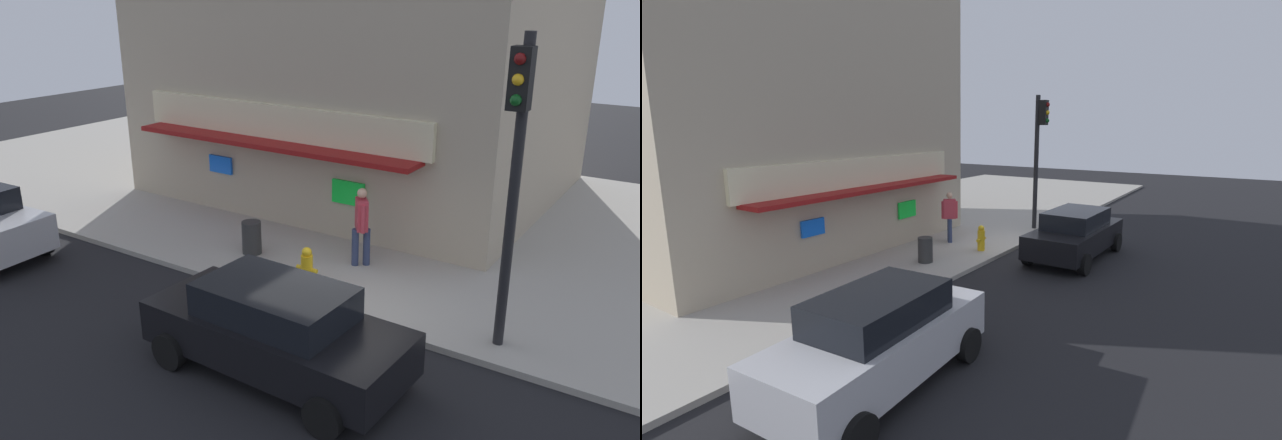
% 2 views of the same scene
% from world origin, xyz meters
% --- Properties ---
extents(ground_plane, '(58.54, 58.54, 0.00)m').
position_xyz_m(ground_plane, '(0.00, 0.00, 0.00)').
color(ground_plane, black).
extents(sidewalk, '(39.03, 12.82, 0.13)m').
position_xyz_m(sidewalk, '(0.00, 6.41, 0.06)').
color(sidewalk, '#A39E93').
rests_on(sidewalk, ground_plane).
extents(corner_building, '(11.36, 9.94, 8.86)m').
position_xyz_m(corner_building, '(-4.02, 8.02, 4.55)').
color(corner_building, tan).
rests_on(corner_building, sidewalk).
extents(traffic_light, '(0.32, 0.58, 5.31)m').
position_xyz_m(traffic_light, '(2.89, 0.59, 3.52)').
color(traffic_light, black).
rests_on(traffic_light, sidewalk).
extents(fire_hydrant, '(0.49, 0.25, 0.87)m').
position_xyz_m(fire_hydrant, '(-1.25, 0.75, 0.55)').
color(fire_hydrant, gold).
rests_on(fire_hydrant, sidewalk).
extents(trash_can, '(0.46, 0.46, 0.78)m').
position_xyz_m(trash_can, '(-3.35, 1.51, 0.52)').
color(trash_can, '#2D2D2D').
rests_on(trash_can, sidewalk).
extents(pedestrian, '(0.46, 0.52, 1.81)m').
position_xyz_m(pedestrian, '(-0.85, 2.32, 1.13)').
color(pedestrian, navy).
rests_on(pedestrian, sidewalk).
extents(parked_car_black, '(4.51, 2.11, 1.59)m').
position_xyz_m(parked_car_black, '(0.07, -2.04, 0.82)').
color(parked_car_black, black).
rests_on(parked_car_black, ground_plane).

